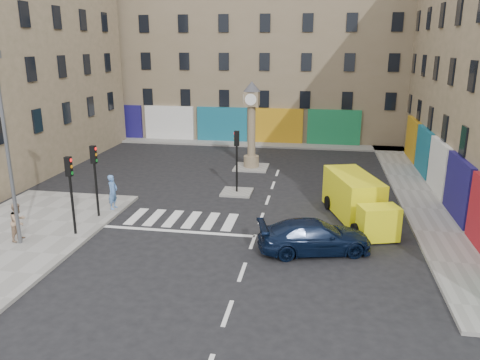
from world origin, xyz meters
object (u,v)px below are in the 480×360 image
(lamp_post, at_px, (6,141))
(yellow_van, at_px, (357,199))
(traffic_light_left_far, at_px, (95,170))
(pedestrian_tan, at_px, (18,222))
(traffic_light_island, at_px, (237,151))
(pedestrian_blue, at_px, (113,192))
(clock_pillar, at_px, (252,120))
(navy_sedan, at_px, (315,236))
(traffic_light_left_near, at_px, (70,183))

(lamp_post, relative_size, yellow_van, 1.31)
(traffic_light_left_far, relative_size, lamp_post, 0.45)
(pedestrian_tan, bearing_deg, lamp_post, -145.04)
(traffic_light_island, height_order, pedestrian_blue, traffic_light_island)
(traffic_light_island, relative_size, pedestrian_blue, 1.98)
(clock_pillar, bearing_deg, navy_sedan, -70.65)
(pedestrian_blue, bearing_deg, traffic_light_island, -51.34)
(traffic_light_left_near, relative_size, lamp_post, 0.45)
(pedestrian_blue, distance_m, pedestrian_tan, 5.26)
(traffic_light_left_near, xyz_separation_m, traffic_light_island, (6.30, 7.80, -0.03))
(clock_pillar, height_order, yellow_van, clock_pillar)
(navy_sedan, bearing_deg, pedestrian_blue, 57.35)
(traffic_light_left_far, distance_m, pedestrian_blue, 1.97)
(traffic_light_island, distance_m, pedestrian_blue, 7.48)
(traffic_light_left_far, bearing_deg, yellow_van, 9.04)
(traffic_light_left_far, xyz_separation_m, yellow_van, (13.10, 2.08, -1.52))
(traffic_light_island, height_order, yellow_van, traffic_light_island)
(traffic_light_left_near, xyz_separation_m, navy_sedan, (11.07, 0.22, -1.91))
(navy_sedan, distance_m, pedestrian_tan, 13.23)
(traffic_light_island, distance_m, yellow_van, 7.71)
(traffic_light_island, xyz_separation_m, lamp_post, (-8.20, -9.20, 2.20))
(traffic_light_left_near, distance_m, pedestrian_blue, 3.92)
(yellow_van, distance_m, pedestrian_tan, 16.19)
(traffic_light_left_far, distance_m, yellow_van, 13.36)
(traffic_light_island, relative_size, navy_sedan, 0.76)
(traffic_light_left_near, height_order, clock_pillar, clock_pillar)
(yellow_van, bearing_deg, navy_sedan, -132.70)
(traffic_light_left_near, xyz_separation_m, yellow_van, (13.10, 4.48, -1.52))
(lamp_post, xyz_separation_m, pedestrian_tan, (-0.19, 0.31, -3.76))
(traffic_light_left_far, xyz_separation_m, clock_pillar, (6.30, 11.40, 0.93))
(pedestrian_blue, bearing_deg, lamp_post, 159.85)
(navy_sedan, bearing_deg, traffic_light_left_far, 63.60)
(clock_pillar, bearing_deg, pedestrian_blue, -120.46)
(traffic_light_left_near, distance_m, pedestrian_tan, 2.85)
(navy_sedan, bearing_deg, traffic_light_island, 16.91)
(traffic_light_island, bearing_deg, pedestrian_blue, -144.97)
(traffic_light_left_near, relative_size, pedestrian_blue, 1.98)
(clock_pillar, bearing_deg, traffic_light_left_far, -118.94)
(lamp_post, distance_m, yellow_van, 16.53)
(traffic_light_island, bearing_deg, traffic_light_left_near, -128.93)
(traffic_light_left_far, relative_size, pedestrian_tan, 2.10)
(traffic_light_left_near, distance_m, navy_sedan, 11.23)
(yellow_van, bearing_deg, traffic_light_island, 136.85)
(traffic_light_island, relative_size, pedestrian_tan, 2.10)
(traffic_light_left_far, bearing_deg, traffic_light_island, 40.60)
(lamp_post, bearing_deg, traffic_light_left_near, 36.38)
(navy_sedan, xyz_separation_m, yellow_van, (2.04, 4.27, 0.39))
(traffic_light_left_far, xyz_separation_m, pedestrian_tan, (-2.09, -3.49, -1.59))
(traffic_light_left_near, xyz_separation_m, pedestrian_tan, (-2.09, -1.09, -1.59))
(traffic_light_left_near, bearing_deg, lamp_post, -143.62)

